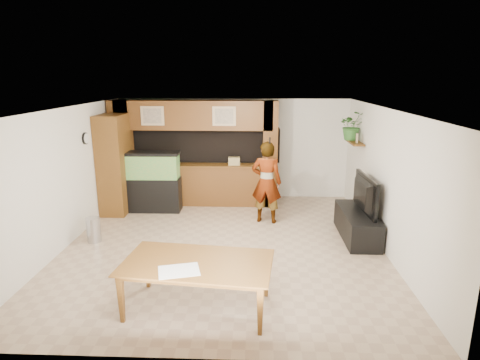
{
  "coord_description": "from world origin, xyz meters",
  "views": [
    {
      "loc": [
        0.6,
        -7.19,
        3.18
      ],
      "look_at": [
        0.29,
        0.6,
        1.14
      ],
      "focal_mm": 30.0,
      "sensor_mm": 36.0,
      "label": 1
    }
  ],
  "objects_px": {
    "dining_table": "(197,287)",
    "pantry_cabinet": "(115,164)",
    "television": "(359,194)",
    "aquarium": "(153,182)",
    "person": "(266,182)"
  },
  "relations": [
    {
      "from": "aquarium",
      "to": "television",
      "type": "xyz_separation_m",
      "value": [
        4.5,
        -1.49,
        0.21
      ]
    },
    {
      "from": "pantry_cabinet",
      "to": "person",
      "type": "height_order",
      "value": "pantry_cabinet"
    },
    {
      "from": "aquarium",
      "to": "television",
      "type": "height_order",
      "value": "aquarium"
    },
    {
      "from": "television",
      "to": "dining_table",
      "type": "relative_size",
      "value": 0.63
    },
    {
      "from": "aquarium",
      "to": "television",
      "type": "bearing_deg",
      "value": -18.92
    },
    {
      "from": "pantry_cabinet",
      "to": "aquarium",
      "type": "height_order",
      "value": "pantry_cabinet"
    },
    {
      "from": "pantry_cabinet",
      "to": "person",
      "type": "xyz_separation_m",
      "value": [
        3.54,
        -0.56,
        -0.25
      ]
    },
    {
      "from": "pantry_cabinet",
      "to": "dining_table",
      "type": "distance_m",
      "value": 4.87
    },
    {
      "from": "television",
      "to": "dining_table",
      "type": "distance_m",
      "value": 3.96
    },
    {
      "from": "dining_table",
      "to": "pantry_cabinet",
      "type": "bearing_deg",
      "value": 127.71
    },
    {
      "from": "person",
      "to": "pantry_cabinet",
      "type": "bearing_deg",
      "value": 2.31
    },
    {
      "from": "pantry_cabinet",
      "to": "dining_table",
      "type": "bearing_deg",
      "value": -58.51
    },
    {
      "from": "television",
      "to": "dining_table",
      "type": "xyz_separation_m",
      "value": [
        -2.84,
        -2.71,
        -0.56
      ]
    },
    {
      "from": "aquarium",
      "to": "dining_table",
      "type": "distance_m",
      "value": 4.53
    },
    {
      "from": "aquarium",
      "to": "television",
      "type": "relative_size",
      "value": 1.13
    }
  ]
}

